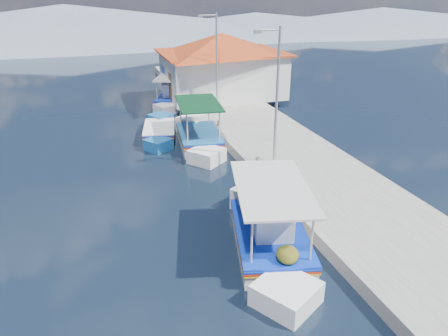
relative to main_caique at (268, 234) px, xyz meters
name	(u,v)px	position (x,y,z in m)	size (l,w,h in m)	color
ground	(187,205)	(-1.88, 3.73, -0.49)	(160.00, 160.00, 0.00)	black
quay	(266,137)	(4.02, 9.73, -0.24)	(5.00, 44.00, 0.50)	#AAA89F
bollards	(234,138)	(1.92, 8.98, 0.16)	(0.20, 17.20, 0.30)	#A5A8AD
main_caique	(268,234)	(0.00, 0.00, 0.00)	(3.41, 7.46, 2.53)	white
caique_green_canopy	(199,138)	(0.32, 10.27, -0.10)	(2.57, 6.98, 2.63)	white
caique_blue_hull	(159,133)	(-1.52, 12.18, -0.21)	(2.43, 5.57, 1.01)	#1A5E9E
caique_far	(171,98)	(0.61, 19.17, -0.08)	(3.35, 5.84, 2.20)	white
harbor_building	(222,64)	(4.31, 18.73, 2.29)	(10.49, 10.49, 4.40)	white
lamp_post_near	(275,90)	(2.63, 5.73, 3.36)	(1.21, 0.14, 6.00)	#A5A8AD
lamp_post_far	(215,58)	(2.63, 14.73, 3.36)	(1.21, 0.14, 6.00)	#A5A8AD
mountain_ridge	(144,25)	(4.66, 59.73, 1.55)	(171.40, 96.00, 5.50)	gray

